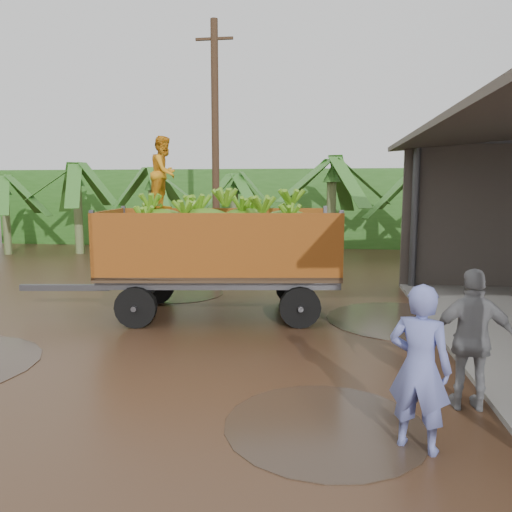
{
  "coord_description": "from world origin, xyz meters",
  "views": [
    {
      "loc": [
        2.88,
        -8.22,
        2.74
      ],
      "look_at": [
        1.39,
        2.71,
        1.23
      ],
      "focal_mm": 35.0,
      "sensor_mm": 36.0,
      "label": 1
    }
  ],
  "objects_px": {
    "utility_pole": "(215,147)",
    "man_blue": "(419,368)",
    "man_grey": "(473,340)",
    "banana_trailer": "(220,247)"
  },
  "relations": [
    {
      "from": "utility_pole",
      "to": "man_blue",
      "type": "bearing_deg",
      "value": -67.49
    },
    {
      "from": "man_grey",
      "to": "man_blue",
      "type": "bearing_deg",
      "value": 53.21
    },
    {
      "from": "banana_trailer",
      "to": "utility_pole",
      "type": "relative_size",
      "value": 0.87
    },
    {
      "from": "banana_trailer",
      "to": "man_blue",
      "type": "relative_size",
      "value": 3.88
    },
    {
      "from": "man_grey",
      "to": "utility_pole",
      "type": "height_order",
      "value": "utility_pole"
    },
    {
      "from": "utility_pole",
      "to": "man_grey",
      "type": "bearing_deg",
      "value": -61.38
    },
    {
      "from": "banana_trailer",
      "to": "utility_pole",
      "type": "bearing_deg",
      "value": 95.4
    },
    {
      "from": "man_blue",
      "to": "utility_pole",
      "type": "xyz_separation_m",
      "value": [
        -4.53,
        10.93,
        3.15
      ]
    },
    {
      "from": "man_grey",
      "to": "utility_pole",
      "type": "bearing_deg",
      "value": -60.99
    },
    {
      "from": "man_blue",
      "to": "banana_trailer",
      "type": "bearing_deg",
      "value": -33.88
    }
  ]
}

